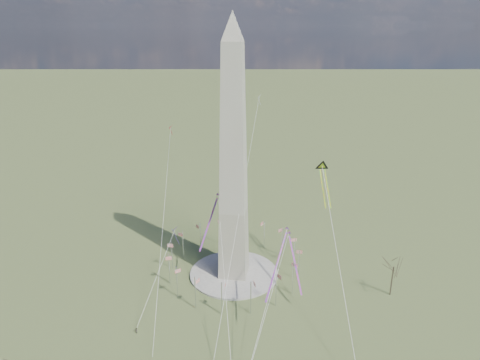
# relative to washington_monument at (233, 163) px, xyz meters

# --- Properties ---
(ground) EXTENTS (2000.00, 2000.00, 0.00)m
(ground) POSITION_rel_washington_monument_xyz_m (0.00, 0.00, -47.95)
(ground) COLOR #515B2D
(ground) RESTS_ON ground
(plaza) EXTENTS (36.00, 36.00, 0.80)m
(plaza) POSITION_rel_washington_monument_xyz_m (0.00, 0.00, -47.55)
(plaza) COLOR #B0ABA1
(plaza) RESTS_ON ground
(washington_monument) EXTENTS (15.56, 15.56, 100.00)m
(washington_monument) POSITION_rel_washington_monument_xyz_m (0.00, 0.00, 0.00)
(washington_monument) COLOR #ACA290
(washington_monument) RESTS_ON plaza
(flagpole_ring) EXTENTS (54.40, 54.40, 13.00)m
(flagpole_ring) POSITION_rel_washington_monument_xyz_m (-0.00, -0.00, -40.68)
(flagpole_ring) COLOR white
(flagpole_ring) RESTS_ON ground
(tree_near) EXTENTS (10.37, 10.37, 18.15)m
(tree_near) POSITION_rel_washington_monument_xyz_m (60.68, -4.99, -35.01)
(tree_near) COLOR #4E3F2F
(tree_near) RESTS_ON ground
(person_west) EXTENTS (1.14, 1.08, 1.86)m
(person_west) POSITION_rel_washington_monument_xyz_m (-26.14, -39.77, -47.02)
(person_west) COLOR gray
(person_west) RESTS_ON ground
(kite_delta_black) EXTENTS (7.08, 17.64, 14.40)m
(kite_delta_black) POSITION_rel_washington_monument_xyz_m (33.45, 15.34, -5.83)
(kite_delta_black) COLOR black
(kite_delta_black) RESTS_ON ground
(kite_diamond_purple) EXTENTS (2.15, 2.91, 8.52)m
(kite_diamond_purple) POSITION_rel_washington_monument_xyz_m (-22.91, -2.88, -28.42)
(kite_diamond_purple) COLOR #401666
(kite_diamond_purple) RESTS_ON ground
(kite_streamer_left) EXTENTS (6.61, 23.33, 16.23)m
(kite_streamer_left) POSITION_rel_washington_monument_xyz_m (19.51, -21.35, -24.28)
(kite_streamer_left) COLOR #FF2848
(kite_streamer_left) RESTS_ON ground
(kite_streamer_mid) EXTENTS (4.17, 22.35, 15.37)m
(kite_streamer_mid) POSITION_rel_washington_monument_xyz_m (-8.94, 1.41, -21.99)
(kite_streamer_mid) COLOR #FF2848
(kite_streamer_mid) RESTS_ON ground
(kite_streamer_right) EXTENTS (7.31, 21.32, 14.99)m
(kite_streamer_right) POSITION_rel_washington_monument_xyz_m (23.66, -5.27, -33.45)
(kite_streamer_right) COLOR #FF2848
(kite_streamer_right) RESTS_ON ground
(kite_small_red) EXTENTS (1.41, 2.14, 4.63)m
(kite_small_red) POSITION_rel_washington_monument_xyz_m (-34.03, 32.69, 4.58)
(kite_small_red) COLOR red
(kite_small_red) RESTS_ON ground
(kite_small_white) EXTENTS (1.55, 2.23, 4.65)m
(kite_small_white) POSITION_rel_washington_monument_xyz_m (3.93, 50.35, 16.36)
(kite_small_white) COLOR white
(kite_small_white) RESTS_ON ground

